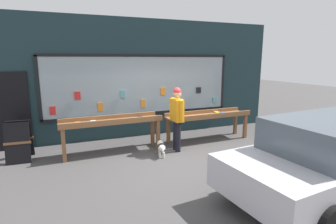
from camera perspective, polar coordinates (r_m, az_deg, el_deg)
The scene contains 8 objects.
ground_plane at distance 6.57m, azimuth 2.45°, elevation -10.13°, with size 40.00×40.00×0.00m, color #474444.
shopfront_facade at distance 8.35m, azimuth -4.62°, elevation 7.13°, with size 8.72×0.29×3.63m.
display_table_left at distance 6.93m, azimuth -12.13°, elevation -2.60°, with size 2.60×0.67×0.95m.
display_table_right at distance 7.92m, azimuth 8.72°, elevation -1.17°, with size 2.60×0.70×0.88m.
person_browsing at distance 6.86m, azimuth 1.96°, elevation -0.47°, with size 0.23×0.67×1.70m.
small_dog at distance 6.64m, azimuth -1.47°, elevation -7.59°, with size 0.26×0.54×0.37m.
sandwich_board_sign at distance 7.28m, azimuth -29.68°, elevation -5.46°, with size 0.60×0.63×0.96m.
parked_car at distance 5.56m, azimuth 32.52°, elevation -7.90°, with size 4.42×2.17×1.41m.
Camera 1 is at (-2.53, -5.56, 2.41)m, focal length 28.00 mm.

